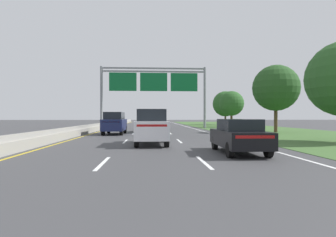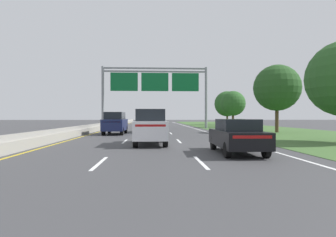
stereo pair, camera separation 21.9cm
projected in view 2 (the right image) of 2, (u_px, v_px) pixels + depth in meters
The scene contains 13 objects.
ground_plane at pixel (153, 130), 34.81m from camera, with size 220.00×220.00×0.00m, color #3D3D3F.
lane_striping at pixel (153, 130), 34.35m from camera, with size 11.96×106.00×0.01m.
grass_verge_right at pixel (264, 130), 35.52m from camera, with size 14.00×110.00×0.02m, color #3D602D.
median_barrier_concrete at pixel (99, 128), 34.47m from camera, with size 0.60×110.00×0.85m.
overhead_sign_gantry at pixel (155, 85), 40.13m from camera, with size 15.06×0.42×8.78m.
pickup_truck_grey at pixel (151, 122), 30.88m from camera, with size 2.06×5.42×2.20m.
car_black_right_lane_sedan at pixel (237, 135), 13.01m from camera, with size 1.91×4.44×1.57m.
car_navy_left_lane_suv at pixel (115, 123), 26.97m from camera, with size 1.96×4.72×2.11m.
car_white_centre_lane_suv at pixel (150, 126), 17.07m from camera, with size 1.98×4.73×2.11m.
car_silver_centre_lane_sedan at pixel (154, 121), 57.04m from camera, with size 1.90×4.43×1.57m.
roadside_tree_mid at pixel (277, 88), 29.81m from camera, with size 4.87×4.87×7.16m.
roadside_tree_far at pixel (233, 103), 45.00m from camera, with size 3.96×3.96×5.77m.
roadside_tree_distant at pixel (227, 104), 57.43m from camera, with size 5.14×5.14×6.86m.
Camera 2 is at (0.11, 0.15, 1.69)m, focal length 30.25 mm.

